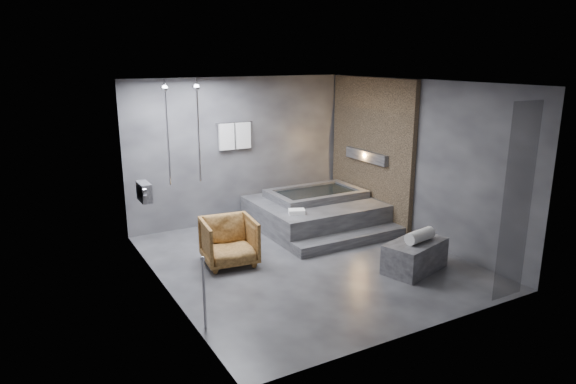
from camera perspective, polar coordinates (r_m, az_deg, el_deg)
room at (r=8.19m, az=3.71°, el=4.71°), size 5.00×5.04×2.82m
tub_deck at (r=9.87m, az=2.97°, el=-2.36°), size 2.20×2.00×0.50m
tub_step at (r=9.00m, az=6.96°, el=-5.26°), size 2.20×0.36×0.18m
concrete_bench at (r=8.10m, az=13.91°, el=-6.89°), size 1.14×0.82×0.46m
driftwood_chair at (r=8.10m, az=-6.56°, el=-5.47°), size 0.89×0.91×0.74m
rolled_towel at (r=7.99m, az=14.46°, el=-4.74°), size 0.55×0.29×0.19m
deck_towel at (r=8.98m, az=0.97°, el=-2.18°), size 0.34×0.30×0.07m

